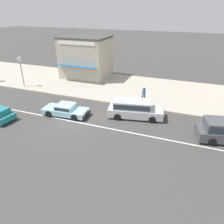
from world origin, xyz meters
TOP-DOWN VIEW (x-y plane):
  - ground_plane at (0.00, 0.00)m, footprint 160.00×160.00m
  - lane_centre_stripe at (0.00, 0.00)m, footprint 50.40×0.14m
  - kerb_strip at (0.00, 9.67)m, footprint 68.00×10.00m
  - sedan_pale_blue_0 at (-1.23, 0.86)m, footprint 4.23×2.00m
  - minivan_silver_1 at (4.60, 2.72)m, footprint 5.13×2.70m
  - street_clock at (-10.00, 5.52)m, footprint 0.61×0.22m
  - pedestrian_near_clock at (4.64, 6.03)m, footprint 0.34×0.34m
  - shopfront_mid_block at (-4.80, 11.99)m, footprint 6.07×5.52m

SIDE VIEW (x-z plane):
  - ground_plane at x=0.00m, z-range 0.00..0.00m
  - lane_centre_stripe at x=0.00m, z-range 0.00..0.01m
  - kerb_strip at x=0.00m, z-range 0.00..0.15m
  - sedan_pale_blue_0 at x=-1.23m, z-range 0.00..1.07m
  - minivan_silver_1 at x=4.60m, z-range 0.06..1.63m
  - pedestrian_near_clock at x=4.64m, z-range 0.28..1.89m
  - street_clock at x=-10.00m, z-range 0.99..4.59m
  - shopfront_mid_block at x=-4.80m, z-range 0.16..5.49m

